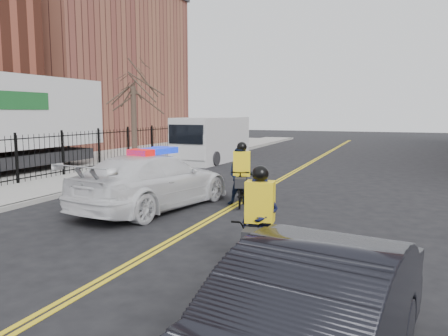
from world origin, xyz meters
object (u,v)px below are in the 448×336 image
cyclist_far (242,181)px  dark_sedan (306,328)px  cyclist_near (260,235)px  police_cruiser (154,181)px  cargo_van (211,140)px

cyclist_far → dark_sedan: bearing=-83.5°
dark_sedan → cyclist_far: size_ratio=2.28×
cyclist_near → cyclist_far: size_ratio=1.01×
police_cruiser → cyclist_far: (2.29, 1.38, -0.05)m
cargo_van → cyclist_near: (7.87, -15.87, -0.58)m
cargo_van → cyclist_far: cargo_van is taller
cyclist_near → cyclist_far: (-2.18, 5.18, 0.11)m
cyclist_far → police_cruiser: bearing=-165.9°
police_cruiser → cyclist_near: cyclist_near is taller
police_cruiser → cargo_van: (-3.40, 12.06, 0.42)m
cargo_van → cyclist_far: 12.12m
cargo_van → dark_sedan: bearing=-60.9°
police_cruiser → cyclist_near: (4.47, -3.80, -0.16)m
cyclist_near → police_cruiser: bearing=132.4°
dark_sedan → cyclist_near: cyclist_near is taller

